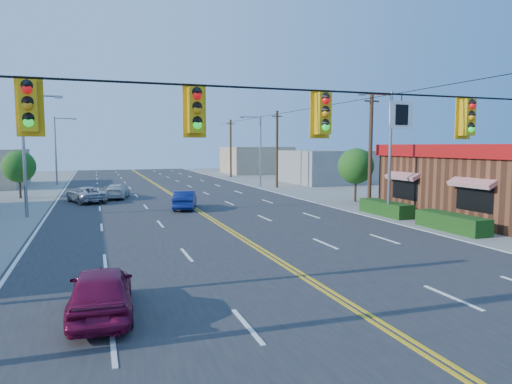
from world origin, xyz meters
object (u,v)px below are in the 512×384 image
object	(u,v)px
car_blue	(185,201)
car_silver	(86,195)
signal_span	(359,135)
car_magenta	(101,293)
car_white	(117,192)

from	to	relation	value
car_blue	car_silver	distance (m)	9.46
signal_span	car_magenta	bearing A→B (deg)	163.11
signal_span	car_white	size ratio (longest dim) A/B	5.62
car_blue	car_white	distance (m)	9.67
car_magenta	car_silver	size ratio (longest dim) A/B	0.88
signal_span	car_magenta	world-z (taller)	signal_span
car_white	car_silver	distance (m)	3.23
car_magenta	car_white	bearing A→B (deg)	-90.41
car_magenta	car_white	xyz separation A→B (m)	(1.71, 28.48, -0.06)
car_blue	car_silver	xyz separation A→B (m)	(-6.78, 6.60, -0.03)
car_silver	car_white	bearing A→B (deg)	-158.98
signal_span	car_silver	distance (m)	29.66
car_magenta	car_blue	world-z (taller)	car_magenta
car_blue	car_silver	size ratio (longest dim) A/B	0.89
car_silver	signal_span	bearing A→B (deg)	85.75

